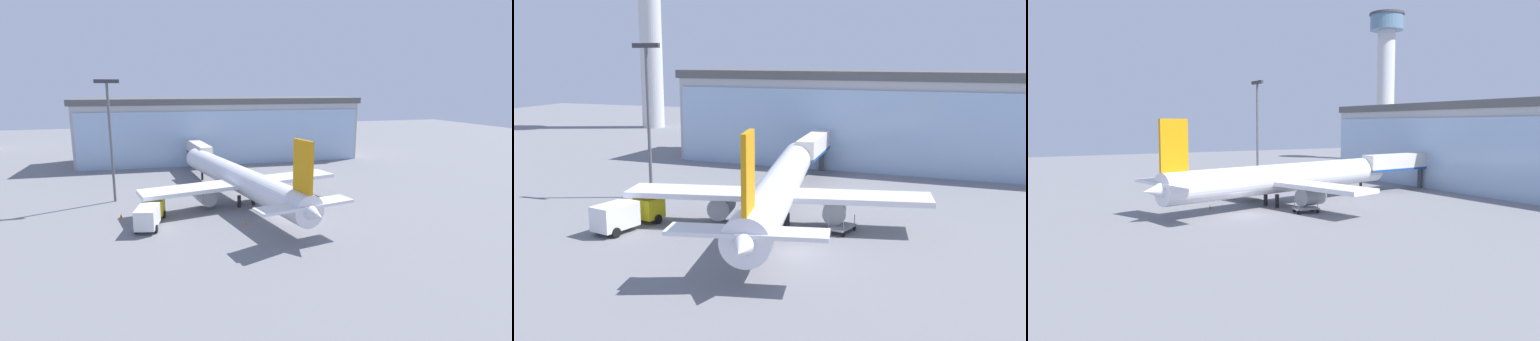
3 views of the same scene
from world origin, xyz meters
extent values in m
plane|color=slate|center=(0.00, 0.00, 0.00)|extent=(240.00, 240.00, 0.00)
cube|color=#ADADAD|center=(0.00, 41.86, 6.12)|extent=(58.94, 15.64, 12.24)
cube|color=#9EBAD9|center=(-0.22, 34.82, 5.51)|extent=(57.34, 2.12, 11.02)
cube|color=#525252|center=(0.00, 41.86, 12.84)|extent=(60.12, 15.95, 1.20)
cube|color=silver|center=(-6.63, 29.49, 4.35)|extent=(3.49, 13.57, 2.40)
cube|color=#194799|center=(-6.63, 29.49, 3.30)|extent=(3.53, 13.57, 0.30)
cylinder|color=#4C4C51|center=(-7.12, 34.50, 1.58)|extent=(0.70, 0.70, 3.15)
cylinder|color=silver|center=(-55.34, 70.84, 17.72)|extent=(4.74, 4.74, 35.44)
cylinder|color=#59595E|center=(-20.64, 12.68, 8.15)|extent=(0.36, 0.36, 16.30)
cube|color=#333338|center=(-20.64, 12.68, 16.55)|extent=(3.20, 0.40, 0.50)
cylinder|color=silver|center=(-3.95, 8.12, 3.37)|extent=(10.70, 35.14, 3.54)
cone|color=silver|center=(-7.57, 25.33, 3.37)|extent=(4.08, 3.66, 3.54)
cone|color=silver|center=(-0.33, -9.08, 3.37)|extent=(3.94, 4.57, 3.18)
cube|color=silver|center=(-3.59, 6.40, 3.02)|extent=(27.97, 9.81, 0.50)
cube|color=silver|center=(-0.54, -8.10, 3.90)|extent=(11.26, 4.61, 0.30)
cube|color=orange|center=(-0.64, -7.61, 7.87)|extent=(1.01, 3.21, 5.46)
cylinder|color=gray|center=(-8.84, 5.81, 1.67)|extent=(2.71, 3.56, 2.10)
cylinder|color=gray|center=(1.46, 7.98, 1.67)|extent=(2.71, 3.56, 2.10)
cylinder|color=black|center=(-4.42, 5.21, 0.80)|extent=(0.50, 0.50, 1.60)
cylinder|color=black|center=(-2.34, 5.64, 0.80)|extent=(0.50, 0.50, 1.60)
cylinder|color=black|center=(-6.95, 22.39, 0.80)|extent=(0.40, 0.40, 1.60)
cube|color=yellow|center=(-15.43, 3.70, 1.40)|extent=(2.62, 2.62, 1.90)
cube|color=white|center=(-16.33, -0.40, 1.55)|extent=(3.01, 4.38, 2.20)
cylinder|color=black|center=(-16.50, 3.94, 0.45)|extent=(0.49, 0.94, 0.90)
cylinder|color=black|center=(-14.35, 3.46, 0.45)|extent=(0.49, 0.94, 0.90)
cylinder|color=black|center=(-17.62, -1.14, 0.45)|extent=(0.49, 0.94, 0.90)
cylinder|color=black|center=(-15.48, -1.61, 0.45)|extent=(0.49, 0.94, 0.90)
cube|color=gray|center=(2.45, 6.66, 0.52)|extent=(2.18, 3.09, 0.16)
cylinder|color=black|center=(2.00, 7.91, 0.22)|extent=(0.22, 0.46, 0.44)
cylinder|color=gray|center=(2.00, 7.91, 1.05)|extent=(0.08, 0.08, 0.90)
cylinder|color=black|center=(3.40, 7.59, 0.22)|extent=(0.22, 0.46, 0.44)
cylinder|color=gray|center=(3.40, 7.59, 1.05)|extent=(0.08, 0.08, 0.90)
cylinder|color=black|center=(1.50, 5.73, 0.22)|extent=(0.22, 0.46, 0.44)
cylinder|color=gray|center=(1.50, 5.73, 1.05)|extent=(0.08, 0.08, 0.90)
cylinder|color=black|center=(2.90, 5.41, 0.22)|extent=(0.22, 0.46, 0.44)
cylinder|color=gray|center=(2.90, 5.41, 1.05)|extent=(0.08, 0.08, 0.90)
cone|color=orange|center=(-5.28, -1.83, 0.28)|extent=(0.36, 0.36, 0.55)
cone|color=orange|center=(-19.49, 4.90, 0.28)|extent=(0.36, 0.36, 0.55)
camera|label=1|loc=(-16.01, -44.87, 15.95)|focal=28.00mm
camera|label=2|loc=(14.19, -43.63, 15.46)|focal=42.00mm
camera|label=3|loc=(49.16, -24.16, 10.04)|focal=35.00mm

